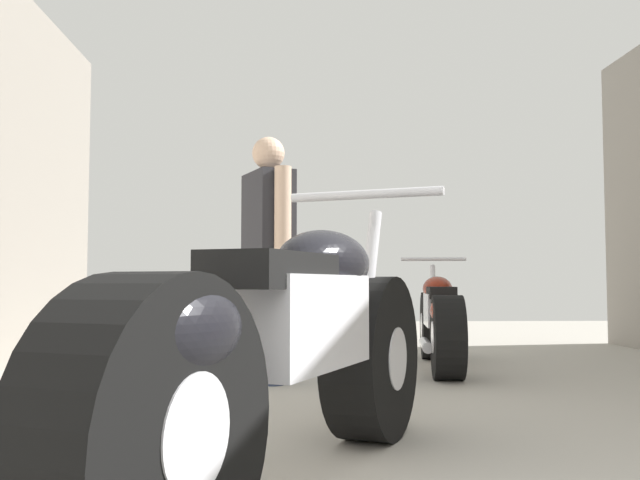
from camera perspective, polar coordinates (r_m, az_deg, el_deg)
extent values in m
plane|color=#A8A399|center=(3.87, 7.30, -13.30)|extent=(16.00, 16.00, 0.00)
cylinder|color=black|center=(2.98, 4.29, -9.61)|extent=(0.49, 0.72, 0.68)
cylinder|color=silver|center=(2.98, 4.29, -9.61)|extent=(0.32, 0.33, 0.26)
cylinder|color=black|center=(1.59, -13.58, -14.90)|extent=(0.49, 0.72, 0.68)
cylinder|color=silver|center=(1.59, -13.58, -14.90)|extent=(0.32, 0.33, 0.26)
cube|color=silver|center=(2.24, -1.83, -6.70)|extent=(0.52, 0.73, 0.30)
ellipsoid|color=black|center=(2.46, 0.40, -1.93)|extent=(0.48, 0.62, 0.24)
cube|color=black|center=(2.07, -3.98, -2.52)|extent=(0.43, 0.56, 0.11)
ellipsoid|color=black|center=(1.61, -12.35, -7.13)|extent=(0.45, 0.54, 0.26)
cylinder|color=silver|center=(2.92, 4.00, -3.43)|extent=(0.16, 0.27, 0.62)
cylinder|color=silver|center=(2.91, 3.71, 3.75)|extent=(0.62, 0.31, 0.04)
cylinder|color=silver|center=(2.07, -9.52, -15.18)|extent=(0.33, 0.58, 0.10)
cylinder|color=black|center=(6.12, 9.30, -6.94)|extent=(0.27, 0.59, 0.57)
cylinder|color=silver|center=(6.12, 9.30, -6.94)|extent=(0.24, 0.24, 0.22)
cylinder|color=black|center=(4.83, 10.45, -7.87)|extent=(0.27, 0.59, 0.57)
cylinder|color=silver|center=(4.83, 10.45, -7.87)|extent=(0.24, 0.24, 0.22)
cube|color=silver|center=(5.47, 9.79, -5.67)|extent=(0.29, 0.60, 0.25)
ellipsoid|color=maroon|center=(5.66, 9.61, -3.96)|extent=(0.29, 0.49, 0.20)
cube|color=black|center=(5.31, 9.92, -4.28)|extent=(0.25, 0.45, 0.09)
ellipsoid|color=maroon|center=(4.87, 10.38, -5.73)|extent=(0.28, 0.42, 0.21)
cylinder|color=silver|center=(6.08, 9.30, -4.44)|extent=(0.07, 0.23, 0.52)
cylinder|color=silver|center=(6.04, 9.30, -1.56)|extent=(0.55, 0.10, 0.03)
cylinder|color=silver|center=(5.21, 8.68, -8.51)|extent=(0.14, 0.50, 0.08)
cylinder|color=#2D3851|center=(4.72, -4.73, -6.70)|extent=(0.20, 0.20, 0.79)
cylinder|color=#2D3851|center=(4.54, -3.90, -6.84)|extent=(0.20, 0.20, 0.79)
cube|color=#2D2D33|center=(4.64, -4.28, 1.85)|extent=(0.38, 0.49, 0.60)
cylinder|color=beige|center=(4.90, -5.36, 1.87)|extent=(0.14, 0.14, 0.55)
cylinder|color=beige|center=(4.39, -3.07, 2.48)|extent=(0.14, 0.14, 0.55)
sphere|color=beige|center=(4.70, -4.26, 7.11)|extent=(0.22, 0.22, 0.22)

